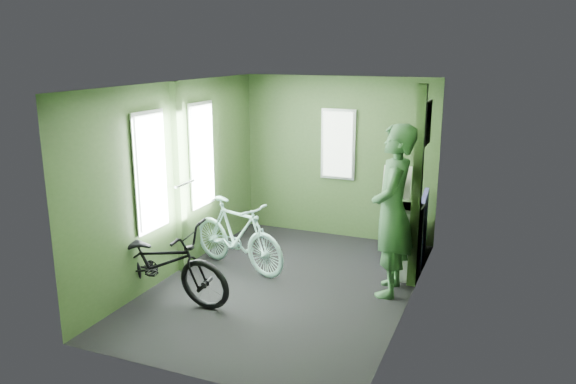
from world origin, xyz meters
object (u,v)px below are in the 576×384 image
bicycle_black (161,300)px  bench_seat (408,239)px  passenger (393,211)px  waste_box (409,242)px  bicycle_mint (238,269)px

bicycle_black → bench_seat: bench_seat is taller
passenger → waste_box: passenger is taller
bicycle_mint → waste_box: bearing=-57.1°
passenger → waste_box: (0.11, 0.51, -0.51)m
bicycle_mint → waste_box: waste_box is taller
waste_box → passenger: bearing=-102.3°
waste_box → bench_seat: waste_box is taller
passenger → waste_box: 0.73m
bench_seat → bicycle_mint: bearing=-152.7°
bicycle_black → bench_seat: bearing=-40.9°
bicycle_black → waste_box: bearing=-51.7°
bicycle_mint → bench_seat: 2.24m
bicycle_black → passenger: passenger is taller
bicycle_mint → passenger: bearing=-71.2°
bicycle_mint → passenger: 2.12m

